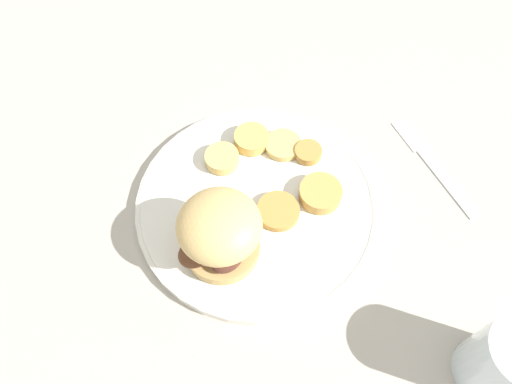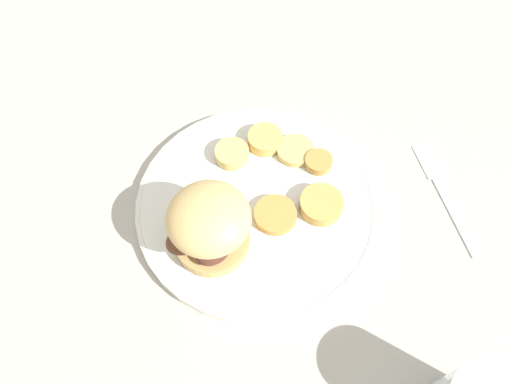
# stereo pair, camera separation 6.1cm
# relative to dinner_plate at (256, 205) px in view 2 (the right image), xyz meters

# --- Properties ---
(ground_plane) EXTENTS (4.00, 4.00, 0.00)m
(ground_plane) POSITION_rel_dinner_plate_xyz_m (0.00, 0.00, -0.01)
(ground_plane) COLOR #B2A899
(dinner_plate) EXTENTS (0.31, 0.31, 0.02)m
(dinner_plate) POSITION_rel_dinner_plate_xyz_m (0.00, 0.00, 0.00)
(dinner_plate) COLOR white
(dinner_plate) RESTS_ON ground_plane
(sandwich) EXTENTS (0.11, 0.10, 0.09)m
(sandwich) POSITION_rel_dinner_plate_xyz_m (-0.06, -0.05, 0.06)
(sandwich) COLOR tan
(sandwich) RESTS_ON dinner_plate
(potato_round_0) EXTENTS (0.05, 0.05, 0.01)m
(potato_round_0) POSITION_rel_dinner_plate_xyz_m (0.07, 0.07, 0.01)
(potato_round_0) COLOR #DBB766
(potato_round_0) RESTS_ON dinner_plate
(potato_round_1) EXTENTS (0.05, 0.05, 0.02)m
(potato_round_1) POSITION_rel_dinner_plate_xyz_m (0.03, 0.09, 0.02)
(potato_round_1) COLOR tan
(potato_round_1) RESTS_ON dinner_plate
(potato_round_2) EXTENTS (0.04, 0.04, 0.01)m
(potato_round_2) POSITION_rel_dinner_plate_xyz_m (0.09, 0.04, 0.01)
(potato_round_2) COLOR #BC8942
(potato_round_2) RESTS_ON dinner_plate
(potato_round_3) EXTENTS (0.05, 0.05, 0.02)m
(potato_round_3) POSITION_rel_dinner_plate_xyz_m (0.08, -0.02, 0.02)
(potato_round_3) COLOR tan
(potato_round_3) RESTS_ON dinner_plate
(potato_round_4) EXTENTS (0.05, 0.05, 0.01)m
(potato_round_4) POSITION_rel_dinner_plate_xyz_m (-0.02, 0.07, 0.01)
(potato_round_4) COLOR #DBB766
(potato_round_4) RESTS_ON dinner_plate
(potato_round_5) EXTENTS (0.05, 0.05, 0.01)m
(potato_round_5) POSITION_rel_dinner_plate_xyz_m (0.02, -0.02, 0.01)
(potato_round_5) COLOR #BC8942
(potato_round_5) RESTS_ON dinner_plate
(fork) EXTENTS (0.03, 0.18, 0.00)m
(fork) POSITION_rel_dinner_plate_xyz_m (0.25, -0.03, -0.01)
(fork) COLOR silver
(fork) RESTS_ON ground_plane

